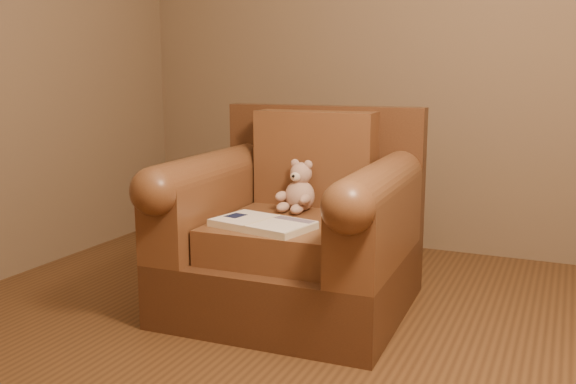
% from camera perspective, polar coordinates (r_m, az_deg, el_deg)
% --- Properties ---
extents(armchair, '(1.08, 1.03, 0.95)m').
position_cam_1_polar(armchair, '(3.07, 0.73, -3.58)').
color(armchair, '#4A2B18').
rests_on(armchair, floor).
extents(teddy_bear, '(0.18, 0.21, 0.25)m').
position_cam_1_polar(teddy_bear, '(3.12, 0.94, 0.07)').
color(teddy_bear, tan).
rests_on(teddy_bear, armchair).
extents(guidebook, '(0.47, 0.33, 0.03)m').
position_cam_1_polar(guidebook, '(2.80, -2.27, -2.84)').
color(guidebook, beige).
rests_on(guidebook, armchair).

